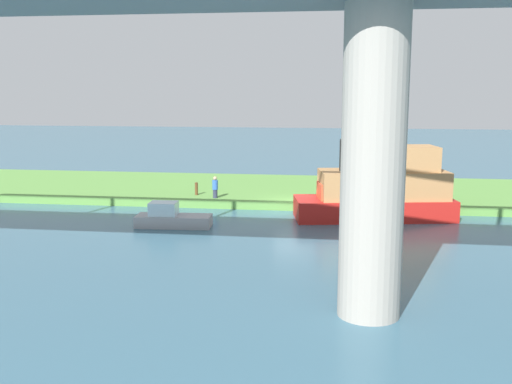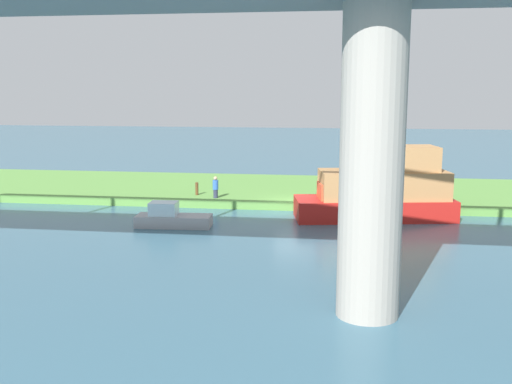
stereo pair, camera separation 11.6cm
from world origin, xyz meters
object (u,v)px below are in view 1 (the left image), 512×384
object	(u,v)px
bridge_pylon	(373,165)
skiff_small	(380,190)
person_on_bank	(215,187)
mooring_post	(196,189)
motorboat_white	(171,218)

from	to	relation	value
bridge_pylon	skiff_small	distance (m)	15.58
person_on_bank	mooring_post	size ratio (longest dim) A/B	1.68
person_on_bank	motorboat_white	world-z (taller)	person_on_bank
bridge_pylon	motorboat_white	size ratio (longest dim) A/B	2.42
mooring_post	skiff_small	world-z (taller)	skiff_small
bridge_pylon	motorboat_white	bearing A→B (deg)	-48.96
mooring_post	skiff_small	distance (m)	12.10
person_on_bank	motorboat_white	size ratio (longest dim) A/B	0.34
bridge_pylon	mooring_post	world-z (taller)	bridge_pylon
mooring_post	skiff_small	bearing A→B (deg)	163.71
person_on_bank	skiff_small	world-z (taller)	skiff_small
person_on_bank	bridge_pylon	bearing A→B (deg)	116.69
bridge_pylon	mooring_post	distance (m)	21.62
skiff_small	motorboat_white	world-z (taller)	skiff_small
bridge_pylon	person_on_bank	world-z (taller)	bridge_pylon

